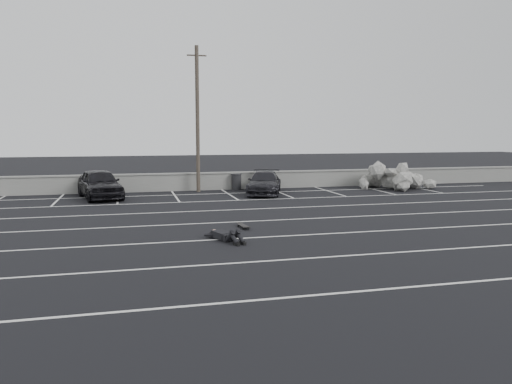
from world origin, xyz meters
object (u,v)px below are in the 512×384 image
object	(u,v)px
utility_pole	(198,119)
skateboard	(243,226)
car_right	(264,183)
car_left	(100,184)
riprap_pile	(396,181)
person	(222,232)
trash_bin	(236,182)

from	to	relation	value
utility_pole	skateboard	size ratio (longest dim) A/B	9.61
car_right	skateboard	xyz separation A→B (m)	(-3.39, -9.54, -0.56)
car_left	riprap_pile	size ratio (longest dim) A/B	0.91
car_left	person	world-z (taller)	car_left
trash_bin	person	world-z (taller)	trash_bin
utility_pole	car_right	bearing A→B (deg)	-29.08
car_left	skateboard	distance (m)	11.31
person	skateboard	bearing A→B (deg)	36.57
riprap_pile	skateboard	bearing A→B (deg)	-139.90
riprap_pile	person	distance (m)	17.45
car_right	skateboard	world-z (taller)	car_right
car_right	skateboard	bearing A→B (deg)	-90.46
car_right	utility_pole	xyz separation A→B (m)	(-3.46, 1.93, 3.59)
trash_bin	riprap_pile	size ratio (longest dim) A/B	0.20
car_left	car_right	xyz separation A→B (m)	(8.88, -0.32, -0.14)
riprap_pile	utility_pole	bearing A→B (deg)	173.11
car_left	utility_pole	distance (m)	6.62
utility_pole	car_left	bearing A→B (deg)	-163.49
car_right	trash_bin	size ratio (longest dim) A/B	4.50
trash_bin	person	bearing A→B (deg)	-104.02
trash_bin	car_left	bearing A→B (deg)	-165.53
car_right	utility_pole	bearing A→B (deg)	170.00
trash_bin	riprap_pile	bearing A→B (deg)	-10.87
car_right	riprap_pile	xyz separation A→B (m)	(8.51, 0.48, -0.16)
car_left	utility_pole	bearing A→B (deg)	2.63
riprap_pile	car_left	bearing A→B (deg)	-179.48
utility_pole	person	xyz separation A→B (m)	(-1.02, -13.10, -3.99)
car_left	skateboard	size ratio (longest dim) A/B	5.22
skateboard	person	bearing A→B (deg)	-130.16
utility_pole	riprap_pile	distance (m)	12.63
utility_pole	skateboard	xyz separation A→B (m)	(0.07, -11.47, -4.14)
trash_bin	skateboard	distance (m)	12.09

